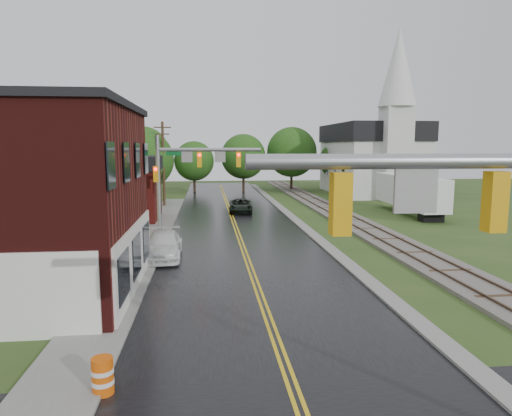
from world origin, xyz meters
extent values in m
cube|color=black|center=(0.00, 30.00, 0.00)|extent=(10.00, 90.00, 0.02)
cube|color=gray|center=(5.40, 35.00, 0.00)|extent=(0.80, 70.00, 0.12)
cube|color=gray|center=(-6.20, 25.00, 0.00)|extent=(2.40, 50.00, 0.12)
cube|color=silver|center=(-5.45, 15.00, 1.50)|extent=(0.10, 9.50, 3.00)
cube|color=tan|center=(-11.00, 26.00, 3.20)|extent=(8.00, 7.00, 6.40)
cube|color=#3F0F0C|center=(-10.00, 35.00, 2.20)|extent=(7.00, 6.00, 4.40)
cube|color=silver|center=(20.00, 55.00, 3.50)|extent=(10.00, 16.00, 7.00)
cube|color=black|center=(20.00, 55.00, 8.20)|extent=(10.40, 16.40, 2.40)
cube|color=silver|center=(20.00, 47.00, 5.50)|extent=(3.20, 3.20, 11.00)
cone|color=silver|center=(20.00, 47.00, 15.50)|extent=(4.40, 4.40, 9.00)
cube|color=#59544C|center=(10.00, 35.00, 0.10)|extent=(3.20, 80.00, 0.20)
cube|color=#4C3828|center=(9.28, 35.00, 0.24)|extent=(0.10, 80.00, 0.12)
cube|color=#4C3828|center=(10.72, 35.00, 0.24)|extent=(0.10, 80.00, 0.12)
cylinder|color=gray|center=(2.00, 2.00, 6.20)|extent=(7.20, 0.26, 0.26)
cube|color=orange|center=(2.72, 2.00, 5.50)|extent=(0.32, 0.30, 1.05)
cube|color=orange|center=(-0.02, 2.00, 5.50)|extent=(0.32, 0.30, 1.05)
cube|color=gray|center=(1.28, 2.00, 5.70)|extent=(0.75, 0.06, 0.75)
cylinder|color=gray|center=(-5.60, 27.00, 3.60)|extent=(0.28, 0.28, 7.20)
cylinder|color=gray|center=(-2.00, 27.00, 6.20)|extent=(7.20, 0.26, 0.26)
cube|color=orange|center=(-2.72, 27.00, 5.50)|extent=(0.32, 0.30, 1.05)
cube|color=orange|center=(0.02, 27.00, 5.50)|extent=(0.32, 0.30, 1.05)
cube|color=gray|center=(-3.58, 27.00, 5.70)|extent=(0.75, 0.06, 0.75)
cube|color=gray|center=(-1.28, 27.00, 5.70)|extent=(0.75, 0.06, 0.75)
cube|color=#0C5926|center=(-4.30, 27.00, 5.95)|extent=(1.40, 0.04, 0.30)
sphere|color=#FF0C0C|center=(-2.72, 26.82, 5.83)|extent=(0.20, 0.20, 0.20)
cylinder|color=#382616|center=(-6.80, 22.00, 4.50)|extent=(0.28, 0.28, 9.00)
cube|color=#382616|center=(-6.80, 22.00, 8.40)|extent=(1.80, 0.12, 0.12)
cube|color=#382616|center=(-6.80, 22.00, 7.70)|extent=(1.40, 0.12, 0.12)
cylinder|color=#382616|center=(-6.80, 44.00, 4.50)|extent=(0.28, 0.28, 9.00)
cube|color=#382616|center=(-6.80, 44.00, 8.40)|extent=(1.80, 0.12, 0.12)
cube|color=#382616|center=(-6.80, 44.00, 7.70)|extent=(1.40, 0.12, 0.12)
cylinder|color=black|center=(-18.00, 32.00, 1.71)|extent=(0.36, 0.36, 3.42)
sphere|color=#1E4A15|center=(-18.00, 32.00, 5.89)|extent=(7.60, 7.60, 7.60)
sphere|color=#1E4A15|center=(-17.40, 31.60, 5.23)|extent=(5.32, 5.32, 5.32)
cylinder|color=black|center=(-14.00, 40.00, 1.35)|extent=(0.36, 0.36, 2.70)
sphere|color=#1E4A15|center=(-14.00, 40.00, 4.65)|extent=(6.00, 6.00, 6.00)
sphere|color=#1E4A15|center=(-13.40, 39.60, 4.12)|extent=(4.20, 4.20, 4.20)
cylinder|color=black|center=(-9.00, 46.00, 1.44)|extent=(0.36, 0.36, 2.88)
sphere|color=#1E4A15|center=(-9.00, 46.00, 4.96)|extent=(6.40, 6.40, 6.40)
sphere|color=#1E4A15|center=(-8.40, 45.60, 4.40)|extent=(4.48, 4.48, 4.48)
imported|color=black|center=(1.02, 38.66, 0.66)|extent=(2.47, 4.85, 1.31)
imported|color=white|center=(-4.80, 20.98, 0.74)|extent=(2.18, 5.14, 1.48)
cube|color=black|center=(16.91, 31.60, 0.40)|extent=(1.88, 1.23, 0.80)
cylinder|color=gray|center=(16.91, 38.76, 0.40)|extent=(0.16, 0.16, 0.80)
cube|color=silver|center=(16.91, 35.89, 2.23)|extent=(2.68, 11.50, 2.86)
cylinder|color=#D45009|center=(-5.00, 6.23, 0.50)|extent=(0.66, 0.66, 1.00)
camera|label=1|loc=(-2.22, -5.31, 6.45)|focal=32.00mm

